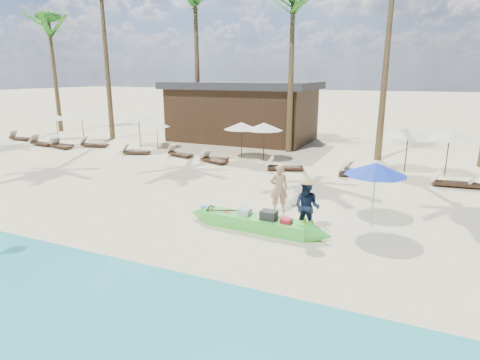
% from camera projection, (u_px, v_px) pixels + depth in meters
% --- Properties ---
extents(ground, '(240.00, 240.00, 0.00)m').
position_uv_depth(ground, '(252.00, 242.00, 11.92)').
color(ground, beige).
rests_on(ground, ground).
extents(wet_sand_strip, '(240.00, 4.50, 0.01)m').
position_uv_depth(wet_sand_strip, '(151.00, 341.00, 7.51)').
color(wet_sand_strip, tan).
rests_on(wet_sand_strip, ground).
extents(green_canoe, '(5.54, 0.87, 0.70)m').
position_uv_depth(green_canoe, '(256.00, 223.00, 12.85)').
color(green_canoe, '#45D541').
rests_on(green_canoe, ground).
extents(tourist, '(0.76, 0.65, 1.76)m').
position_uv_depth(tourist, '(279.00, 189.00, 14.31)').
color(tourist, tan).
rests_on(tourist, ground).
extents(vendor_green, '(0.88, 0.71, 1.71)m').
position_uv_depth(vendor_green, '(307.00, 207.00, 12.40)').
color(vendor_green, '#15203B').
rests_on(vendor_green, ground).
extents(blue_umbrella, '(1.98, 1.98, 2.13)m').
position_uv_depth(blue_umbrella, '(376.00, 169.00, 12.76)').
color(blue_umbrella, '#99999E').
rests_on(blue_umbrella, ground).
extents(resort_parasol_0, '(1.86, 1.86, 1.92)m').
position_uv_depth(resort_parasol_0, '(56.00, 117.00, 29.92)').
color(resort_parasol_0, '#3B2818').
rests_on(resort_parasol_0, ground).
extents(lounger_0_left, '(1.91, 0.70, 0.64)m').
position_uv_depth(lounger_0_left, '(20.00, 138.00, 30.26)').
color(lounger_0_left, '#3B2818').
rests_on(lounger_0_left, ground).
extents(lounger_0_right, '(2.00, 0.78, 0.66)m').
position_uv_depth(lounger_0_right, '(41.00, 142.00, 28.03)').
color(lounger_0_right, '#3B2818').
rests_on(lounger_0_right, ground).
extents(resort_parasol_1, '(2.24, 2.24, 2.30)m').
position_uv_depth(resort_parasol_1, '(81.00, 114.00, 28.94)').
color(resort_parasol_1, '#3B2818').
rests_on(resort_parasol_1, ground).
extents(lounger_1_left, '(1.92, 1.01, 0.62)m').
position_uv_depth(lounger_1_left, '(61.00, 145.00, 26.97)').
color(lounger_1_left, '#3B2818').
rests_on(lounger_1_left, ground).
extents(lounger_1_right, '(1.83, 0.61, 0.62)m').
position_uv_depth(lounger_1_right, '(60.00, 144.00, 27.40)').
color(lounger_1_right, '#3B2818').
rests_on(lounger_1_right, ground).
extents(resort_parasol_2, '(2.24, 2.24, 2.31)m').
position_uv_depth(resort_parasol_2, '(139.00, 117.00, 26.99)').
color(resort_parasol_2, '#3B2818').
rests_on(resort_parasol_2, ground).
extents(lounger_2_left, '(1.99, 1.05, 0.65)m').
position_uv_depth(lounger_2_left, '(93.00, 144.00, 27.44)').
color(lounger_2_left, '#3B2818').
rests_on(lounger_2_left, ground).
extents(resort_parasol_3, '(1.77, 1.77, 1.82)m').
position_uv_depth(resort_parasol_3, '(157.00, 124.00, 26.49)').
color(resort_parasol_3, '#3B2818').
rests_on(resort_parasol_3, ground).
extents(lounger_3_left, '(1.77, 1.01, 0.57)m').
position_uv_depth(lounger_3_left, '(135.00, 151.00, 24.96)').
color(lounger_3_left, '#3B2818').
rests_on(lounger_3_left, ground).
extents(lounger_3_right, '(1.88, 1.01, 0.61)m').
position_uv_depth(lounger_3_right, '(179.00, 153.00, 24.32)').
color(lounger_3_right, '#3B2818').
rests_on(lounger_3_right, ground).
extents(resort_parasol_4, '(2.07, 2.07, 2.14)m').
position_uv_depth(resort_parasol_4, '(241.00, 126.00, 23.33)').
color(resort_parasol_4, '#3B2818').
rests_on(resort_parasol_4, ground).
extents(lounger_4_left, '(1.80, 1.08, 0.58)m').
position_uv_depth(lounger_4_left, '(213.00, 159.00, 22.57)').
color(lounger_4_left, '#3B2818').
rests_on(lounger_4_left, ground).
extents(lounger_4_right, '(1.78, 0.90, 0.58)m').
position_uv_depth(lounger_4_right, '(213.00, 157.00, 23.14)').
color(lounger_4_right, '#3B2818').
rests_on(lounger_4_right, ground).
extents(resort_parasol_5, '(2.14, 2.14, 2.21)m').
position_uv_depth(resort_parasol_5, '(264.00, 127.00, 22.54)').
color(resort_parasol_5, '#3B2818').
rests_on(resort_parasol_5, ground).
extents(lounger_5_left, '(2.01, 1.20, 0.65)m').
position_uv_depth(lounger_5_left, '(282.00, 166.00, 20.76)').
color(lounger_5_left, '#3B2818').
rests_on(lounger_5_left, ground).
extents(resort_parasol_6, '(2.23, 2.23, 2.30)m').
position_uv_depth(resort_parasol_6, '(409.00, 132.00, 19.91)').
color(resort_parasol_6, '#3B2818').
rests_on(resort_parasol_6, ground).
extents(lounger_6_left, '(1.84, 0.92, 0.60)m').
position_uv_depth(lounger_6_left, '(360.00, 171.00, 19.81)').
color(lounger_6_left, '#3B2818').
rests_on(lounger_6_left, ground).
extents(lounger_6_right, '(1.92, 1.00, 0.62)m').
position_uv_depth(lounger_6_right, '(354.00, 172.00, 19.54)').
color(lounger_6_right, '#3B2818').
rests_on(lounger_6_right, ground).
extents(resort_parasol_7, '(2.21, 2.21, 2.28)m').
position_uv_depth(resort_parasol_7, '(450.00, 135.00, 19.05)').
color(resort_parasol_7, '#3B2818').
rests_on(resort_parasol_7, ground).
extents(lounger_7_left, '(1.91, 0.77, 0.63)m').
position_uv_depth(lounger_7_left, '(451.00, 182.00, 17.76)').
color(lounger_7_left, '#3B2818').
rests_on(lounger_7_left, ground).
extents(palm_0, '(2.08, 2.08, 9.90)m').
position_uv_depth(palm_0, '(50.00, 33.00, 33.23)').
color(palm_0, brown).
rests_on(palm_0, ground).
extents(palm_2, '(2.08, 2.08, 11.33)m').
position_uv_depth(palm_2, '(195.00, 8.00, 27.00)').
color(palm_2, brown).
rests_on(palm_2, ground).
extents(palm_3, '(2.08, 2.08, 10.52)m').
position_uv_depth(palm_3, '(293.00, 9.00, 23.65)').
color(palm_3, brown).
rests_on(palm_3, ground).
extents(pavilion_west, '(10.80, 6.60, 4.30)m').
position_uv_depth(pavilion_west, '(243.00, 111.00, 29.96)').
color(pavilion_west, '#3B2818').
rests_on(pavilion_west, ground).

